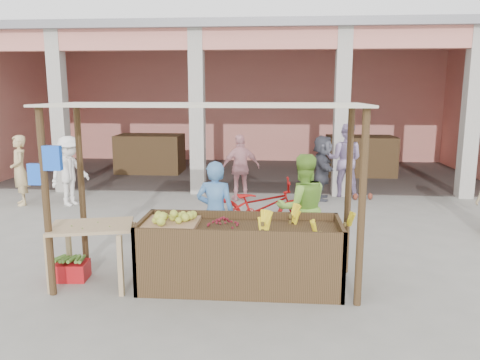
# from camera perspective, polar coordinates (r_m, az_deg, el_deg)

# --- Properties ---
(ground) EXTENTS (60.00, 60.00, 0.00)m
(ground) POSITION_cam_1_polar(r_m,az_deg,el_deg) (6.41, -4.53, -12.58)
(ground) COLOR slate
(ground) RESTS_ON ground
(market_building) EXTENTS (14.40, 6.40, 4.20)m
(market_building) POSITION_cam_1_polar(r_m,az_deg,el_deg) (14.76, 1.01, 11.42)
(market_building) COLOR #E08675
(market_building) RESTS_ON ground
(fruit_stall) EXTENTS (2.60, 0.95, 0.80)m
(fruit_stall) POSITION_cam_1_polar(r_m,az_deg,el_deg) (6.21, 0.04, -9.37)
(fruit_stall) COLOR #4C341E
(fruit_stall) RESTS_ON ground
(stall_awning) EXTENTS (4.09, 1.35, 2.39)m
(stall_awning) POSITION_cam_1_polar(r_m,az_deg,el_deg) (5.97, -4.86, 5.35)
(stall_awning) COLOR #4C341E
(stall_awning) RESTS_ON ground
(banana_heap) EXTENTS (1.23, 0.67, 0.22)m
(banana_heap) POSITION_cam_1_polar(r_m,az_deg,el_deg) (6.07, 7.59, -4.85)
(banana_heap) COLOR yellow
(banana_heap) RESTS_ON fruit_stall
(melon_tray) EXTENTS (0.71, 0.61, 0.19)m
(melon_tray) POSITION_cam_1_polar(r_m,az_deg,el_deg) (6.22, -8.41, -4.72)
(melon_tray) COLOR #A57B55
(melon_tray) RESTS_ON fruit_stall
(berry_heap) EXTENTS (0.42, 0.34, 0.13)m
(berry_heap) POSITION_cam_1_polar(r_m,az_deg,el_deg) (6.10, -2.02, -5.12)
(berry_heap) COLOR maroon
(berry_heap) RESTS_ON fruit_stall
(side_table) EXTENTS (1.16, 0.91, 0.83)m
(side_table) POSITION_cam_1_polar(r_m,az_deg,el_deg) (6.43, -17.59, -6.42)
(side_table) COLOR tan
(side_table) RESTS_ON ground
(papaya_pile) EXTENTS (0.63, 0.36, 0.18)m
(papaya_pile) POSITION_cam_1_polar(r_m,az_deg,el_deg) (6.37, -17.71, -4.44)
(papaya_pile) COLOR #549430
(papaya_pile) RESTS_ON side_table
(red_crate) EXTENTS (0.50, 0.38, 0.24)m
(red_crate) POSITION_cam_1_polar(r_m,az_deg,el_deg) (6.92, -19.97, -10.35)
(red_crate) COLOR red
(red_crate) RESTS_ON ground
(plantain_bundle) EXTENTS (0.39, 0.27, 0.08)m
(plantain_bundle) POSITION_cam_1_polar(r_m,az_deg,el_deg) (6.86, -20.06, -9.09)
(plantain_bundle) COLOR #50802E
(plantain_bundle) RESTS_ON red_crate
(produce_sacks) EXTENTS (0.80, 0.75, 0.61)m
(produce_sacks) POSITION_cam_1_polar(r_m,az_deg,el_deg) (11.51, 14.72, -0.76)
(produce_sacks) COLOR brown
(produce_sacks) RESTS_ON ground
(vendor_blue) EXTENTS (0.65, 0.50, 1.65)m
(vendor_blue) POSITION_cam_1_polar(r_m,az_deg,el_deg) (6.89, -3.02, -3.62)
(vendor_blue) COLOR #4B80C0
(vendor_blue) RESTS_ON ground
(vendor_green) EXTENTS (0.91, 0.65, 1.72)m
(vendor_green) POSITION_cam_1_polar(r_m,az_deg,el_deg) (7.07, 7.60, -3.04)
(vendor_green) COLOR #80BB3E
(vendor_green) RESTS_ON ground
(motorcycle) EXTENTS (0.76, 2.04, 1.05)m
(motorcycle) POSITION_cam_1_polar(r_m,az_deg,el_deg) (8.35, 2.35, -3.16)
(motorcycle) COLOR #A50F0E
(motorcycle) RESTS_ON ground
(shopper_a) EXTENTS (0.93, 1.21, 1.69)m
(shopper_a) POSITION_cam_1_polar(r_m,az_deg,el_deg) (11.11, -20.07, 1.36)
(shopper_a) COLOR white
(shopper_a) RESTS_ON ground
(shopper_b) EXTENTS (1.10, 0.83, 1.66)m
(shopper_b) POSITION_cam_1_polar(r_m,az_deg,el_deg) (10.90, 0.09, 1.79)
(shopper_b) COLOR pink
(shopper_b) RESTS_ON ground
(shopper_d) EXTENTS (0.72, 1.53, 1.61)m
(shopper_d) POSITION_cam_1_polar(r_m,az_deg,el_deg) (11.18, 10.02, 1.70)
(shopper_d) COLOR #44454F
(shopper_d) RESTS_ON ground
(shopper_e) EXTENTS (0.73, 0.77, 1.64)m
(shopper_e) POSITION_cam_1_polar(r_m,az_deg,el_deg) (11.59, -25.28, 1.23)
(shopper_e) COLOR tan
(shopper_e) RESTS_ON ground
(shopper_f) EXTENTS (1.07, 0.78, 1.97)m
(shopper_f) POSITION_cam_1_polar(r_m,az_deg,el_deg) (11.63, 12.65, 2.86)
(shopper_f) COLOR #9079A3
(shopper_f) RESTS_ON ground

